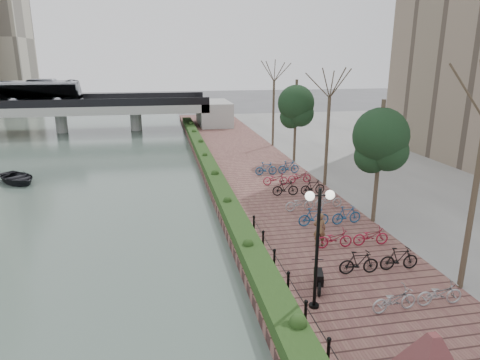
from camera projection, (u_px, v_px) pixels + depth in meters
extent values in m
plane|color=#59595B|center=(272.00, 358.00, 13.32)|extent=(220.00, 220.00, 0.00)
cube|color=#46584F|center=(11.00, 174.00, 34.24)|extent=(30.00, 130.00, 0.02)
cube|color=brown|center=(264.00, 185.00, 30.49)|extent=(8.00, 75.00, 0.50)
cube|color=slate|center=(463.00, 174.00, 33.35)|extent=(24.00, 75.00, 0.50)
cube|color=#1C3413|center=(212.00, 171.00, 32.09)|extent=(1.10, 56.00, 0.60)
cylinder|color=black|center=(328.00, 350.00, 12.39)|extent=(0.10, 0.10, 0.70)
cylinder|color=black|center=(306.00, 311.00, 14.28)|extent=(0.10, 0.10, 0.70)
cylinder|color=black|center=(288.00, 282.00, 16.17)|extent=(0.10, 0.10, 0.70)
cylinder|color=black|center=(274.00, 258.00, 18.06)|extent=(0.10, 0.10, 0.70)
cylinder|color=black|center=(263.00, 239.00, 19.95)|extent=(0.10, 0.10, 0.70)
cylinder|color=black|center=(254.00, 223.00, 21.83)|extent=(0.10, 0.10, 0.70)
cylinder|color=black|center=(317.00, 250.00, 14.56)|extent=(0.12, 0.12, 4.41)
cylinder|color=black|center=(320.00, 195.00, 14.02)|extent=(0.70, 0.06, 0.06)
sphere|color=white|center=(310.00, 196.00, 13.96)|extent=(0.32, 0.32, 0.32)
sphere|color=white|center=(330.00, 195.00, 14.09)|extent=(0.32, 0.32, 0.32)
imported|color=brown|center=(319.00, 229.00, 19.91)|extent=(0.65, 0.48, 1.63)
imported|color=#A1A2A6|center=(393.00, 299.00, 14.86)|extent=(0.60, 1.72, 0.90)
imported|color=black|center=(360.00, 263.00, 17.30)|extent=(0.47, 1.66, 1.00)
imported|color=maroon|center=(334.00, 239.00, 19.77)|extent=(0.60, 1.71, 0.90)
imported|color=navy|center=(315.00, 218.00, 22.21)|extent=(0.47, 1.66, 1.00)
imported|color=#A1A2A6|center=(299.00, 202.00, 24.67)|extent=(0.60, 1.71, 0.90)
imported|color=black|center=(286.00, 189.00, 27.12)|extent=(0.47, 1.66, 1.00)
imported|color=maroon|center=(275.00, 178.00, 29.58)|extent=(0.60, 1.72, 0.90)
imported|color=navy|center=(266.00, 168.00, 32.03)|extent=(0.47, 1.66, 1.00)
imported|color=#A1A2A6|center=(440.00, 293.00, 15.18)|extent=(0.60, 1.72, 0.90)
imported|color=black|center=(400.00, 259.00, 17.62)|extent=(0.47, 1.66, 1.00)
imported|color=maroon|center=(370.00, 236.00, 20.09)|extent=(0.60, 1.71, 0.90)
imported|color=navy|center=(347.00, 215.00, 22.53)|extent=(0.47, 1.66, 1.00)
imported|color=#A1A2A6|center=(328.00, 201.00, 25.00)|extent=(0.60, 1.71, 0.90)
imported|color=black|center=(313.00, 187.00, 27.44)|extent=(0.47, 1.66, 1.00)
imported|color=maroon|center=(300.00, 177.00, 29.91)|extent=(0.60, 1.72, 0.90)
imported|color=navy|center=(289.00, 167.00, 32.35)|extent=(0.47, 1.66, 1.00)
cube|color=#ABABA6|center=(60.00, 108.00, 52.30)|extent=(36.00, 8.00, 1.00)
cube|color=black|center=(51.00, 104.00, 48.35)|extent=(36.00, 0.15, 0.90)
cube|color=black|center=(65.00, 98.00, 55.72)|extent=(36.00, 0.15, 0.90)
cylinder|color=#ABABA6|center=(61.00, 123.00, 52.78)|extent=(1.40, 1.40, 2.50)
cylinder|color=#ABABA6|center=(136.00, 121.00, 54.39)|extent=(1.40, 1.40, 2.50)
imported|color=silver|center=(34.00, 92.00, 51.26)|extent=(2.52, 10.77, 3.00)
imported|color=black|center=(17.00, 178.00, 31.66)|extent=(4.73, 4.88, 0.82)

